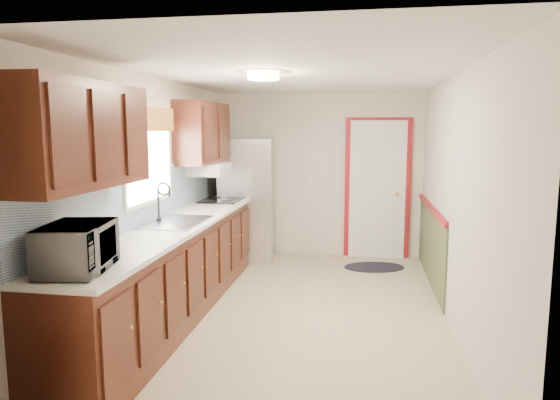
% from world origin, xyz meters
% --- Properties ---
extents(room_shell, '(3.20, 5.20, 2.52)m').
position_xyz_m(room_shell, '(0.00, 0.00, 1.20)').
color(room_shell, tan).
rests_on(room_shell, ground).
extents(kitchen_run, '(0.63, 4.00, 2.20)m').
position_xyz_m(kitchen_run, '(-1.24, -0.29, 0.81)').
color(kitchen_run, '#3B160D').
rests_on(kitchen_run, ground).
extents(back_wall_trim, '(1.12, 2.30, 2.08)m').
position_xyz_m(back_wall_trim, '(0.99, 2.21, 0.89)').
color(back_wall_trim, maroon).
rests_on(back_wall_trim, ground).
extents(ceiling_fixture, '(0.30, 0.30, 0.06)m').
position_xyz_m(ceiling_fixture, '(-0.30, -0.20, 2.36)').
color(ceiling_fixture, '#FFD88C').
rests_on(ceiling_fixture, room_shell).
extents(microwave, '(0.41, 0.61, 0.38)m').
position_xyz_m(microwave, '(-1.20, -1.95, 1.13)').
color(microwave, white).
rests_on(microwave, kitchen_run).
extents(refrigerator, '(0.81, 0.77, 1.74)m').
position_xyz_m(refrigerator, '(-0.99, 2.05, 0.87)').
color(refrigerator, '#B7B7BC').
rests_on(refrigerator, ground).
extents(rug, '(0.91, 0.69, 0.01)m').
position_xyz_m(rug, '(0.82, 1.86, 0.01)').
color(rug, black).
rests_on(rug, ground).
extents(cooktop, '(0.49, 0.59, 0.02)m').
position_xyz_m(cooktop, '(-1.19, 1.40, 0.95)').
color(cooktop, black).
rests_on(cooktop, kitchen_run).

